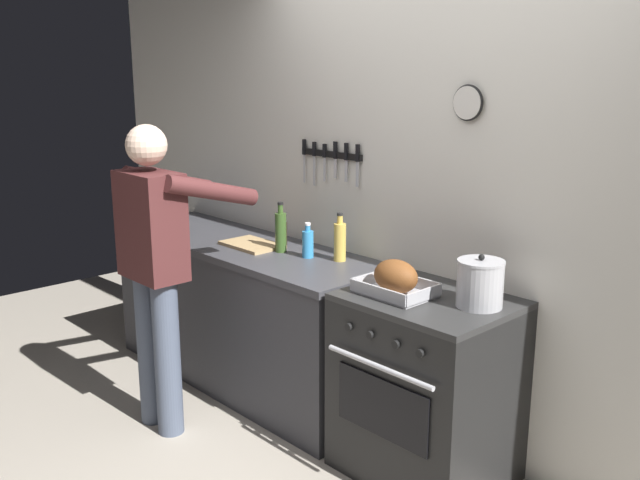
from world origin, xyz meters
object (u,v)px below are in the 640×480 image
object	(u,v)px
stock_pot	(480,283)
bottle_olive_oil	(281,231)
stove	(426,387)
person_cook	(157,260)
bottle_cooking_oil	(340,241)
cutting_board	(252,245)
bottle_soy_sauce	(283,233)
bottle_dish_soap	(308,243)
roasting_pan	(396,280)

from	to	relation	value
stock_pot	bottle_olive_oil	xyz separation A→B (m)	(-1.33, -0.03, 0.01)
stove	person_cook	size ratio (longest dim) A/B	0.54
stock_pot	stove	bearing A→B (deg)	-164.43
stock_pot	bottle_cooking_oil	xyz separation A→B (m)	(-0.97, 0.08, 0.00)
cutting_board	bottle_cooking_oil	distance (m)	0.61
cutting_board	person_cook	bearing A→B (deg)	-86.05
bottle_olive_oil	bottle_cooking_oil	bearing A→B (deg)	16.99
bottle_soy_sauce	stock_pot	bearing A→B (deg)	-2.54
stock_pot	bottle_dish_soap	xyz separation A→B (m)	(-1.14, -0.00, -0.03)
stove	bottle_cooking_oil	bearing A→B (deg)	168.90
roasting_pan	bottle_olive_oil	xyz separation A→B (m)	(-0.97, 0.12, 0.05)
person_cook	cutting_board	bearing A→B (deg)	-5.46
cutting_board	bottle_soy_sauce	size ratio (longest dim) A/B	1.89
cutting_board	bottle_soy_sauce	bearing A→B (deg)	49.77
bottle_soy_sauce	roasting_pan	bearing A→B (deg)	-11.16
stove	cutting_board	distance (m)	1.40
bottle_cooking_oil	bottle_olive_oil	xyz separation A→B (m)	(-0.37, -0.11, 0.01)
bottle_soy_sauce	bottle_cooking_oil	world-z (taller)	bottle_cooking_oil
bottle_cooking_oil	bottle_olive_oil	size ratio (longest dim) A/B	0.93
stove	cutting_board	bearing A→B (deg)	-179.43
stove	cutting_board	xyz separation A→B (m)	(-1.32, -0.01, 0.46)
bottle_olive_oil	bottle_soy_sauce	bearing A→B (deg)	135.31
person_cook	bottle_dish_soap	size ratio (longest dim) A/B	8.38
stove	stock_pot	distance (m)	0.61
stove	stock_pot	xyz separation A→B (m)	(0.23, 0.06, 0.56)
roasting_pan	stock_pot	size ratio (longest dim) A/B	1.46
person_cook	bottle_soy_sauce	size ratio (longest dim) A/B	8.71
person_cook	bottle_dish_soap	distance (m)	0.83
stock_pot	cutting_board	distance (m)	1.55
stock_pot	bottle_soy_sauce	world-z (taller)	stock_pot
stove	bottle_soy_sauce	bearing A→B (deg)	173.97
stove	bottle_cooking_oil	world-z (taller)	bottle_cooking_oil
stock_pot	bottle_soy_sauce	bearing A→B (deg)	177.46
cutting_board	bottle_cooking_oil	size ratio (longest dim) A/B	1.34
bottle_dish_soap	bottle_cooking_oil	xyz separation A→B (m)	(0.17, 0.08, 0.03)
bottle_cooking_oil	bottle_soy_sauce	bearing A→B (deg)	-177.79
bottle_soy_sauce	bottle_olive_oil	distance (m)	0.14
stock_pot	bottle_soy_sauce	size ratio (longest dim) A/B	1.27
bottle_soy_sauce	bottle_cooking_oil	size ratio (longest dim) A/B	0.71
person_cook	bottle_cooking_oil	distance (m)	0.98
roasting_pan	stove	bearing A→B (deg)	31.32
stove	bottle_dish_soap	distance (m)	1.05
bottle_cooking_oil	cutting_board	bearing A→B (deg)	-164.82
bottle_dish_soap	bottle_olive_oil	distance (m)	0.20
stock_pot	bottle_olive_oil	distance (m)	1.34
person_cook	roasting_pan	distance (m)	1.28
cutting_board	stock_pot	bearing A→B (deg)	2.83
roasting_pan	cutting_board	bearing A→B (deg)	176.61
cutting_board	bottle_dish_soap	xyz separation A→B (m)	(0.41, 0.08, 0.07)
stove	bottle_soy_sauce	world-z (taller)	bottle_soy_sauce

